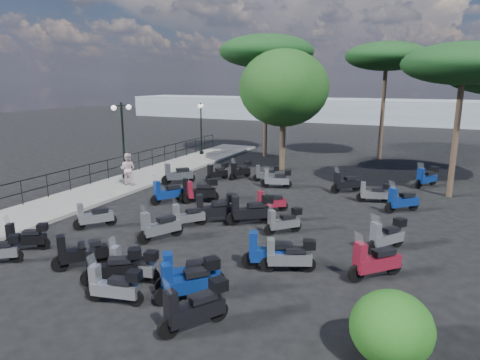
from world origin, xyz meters
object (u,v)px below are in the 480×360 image
at_px(scooter_1, 27,237).
at_px(scooter_30, 215,209).
at_px(scooter_3, 199,191).
at_px(scooter_23, 374,193).
at_px(scooter_27, 387,236).
at_px(scooter_31, 133,266).
at_px(pine_2, 266,52).
at_px(lamp_post_2, 201,125).
at_px(scooter_2, 94,217).
at_px(scooter_7, 80,253).
at_px(scooter_18, 195,308).
at_px(scooter_13, 114,287).
at_px(scooter_19, 189,281).
at_px(scooter_22, 346,183).
at_px(pedestrian_far, 128,169).
at_px(scooter_6, 113,267).
at_px(scooter_20, 271,253).
at_px(scooter_4, 178,175).
at_px(scooter_28, 402,201).
at_px(broadleaf_tree, 284,88).
at_px(scooter_15, 187,217).
at_px(scooter_9, 167,193).
at_px(scooter_16, 270,202).
at_px(scooter_32, 217,172).
at_px(scooter_21, 284,222).
at_px(scooter_5, 241,171).
at_px(scooter_12, 189,274).
at_px(scooter_25, 289,256).
at_px(pine_3, 464,64).
at_px(scooter_11, 267,174).
at_px(scooter_8, 159,227).
at_px(scooter_17, 277,179).
at_px(scooter_29, 427,177).
at_px(scooter_26, 375,262).

bearing_deg(scooter_1, scooter_30, -71.09).
distance_m(scooter_3, scooter_23, 8.00).
relative_size(scooter_27, scooter_31, 0.91).
relative_size(scooter_27, pine_2, 0.17).
relative_size(lamp_post_2, scooter_2, 2.82).
distance_m(scooter_7, scooter_18, 4.95).
xyz_separation_m(scooter_2, scooter_13, (4.52, -4.15, 0.03)).
distance_m(scooter_2, scooter_19, 6.93).
bearing_deg(scooter_22, pedestrian_far, 65.74).
height_order(scooter_6, scooter_20, scooter_20).
distance_m(scooter_4, pine_2, 12.27).
bearing_deg(scooter_19, scooter_28, -70.41).
relative_size(scooter_28, broadleaf_tree, 0.19).
xyz_separation_m(scooter_15, scooter_28, (7.29, 5.44, 0.06)).
xyz_separation_m(pedestrian_far, scooter_9, (3.53, -1.65, -0.50)).
xyz_separation_m(scooter_16, scooter_19, (0.76, -7.91, 0.10)).
bearing_deg(scooter_32, scooter_21, 156.26).
xyz_separation_m(scooter_2, scooter_6, (3.78, -3.35, 0.06)).
xyz_separation_m(scooter_5, scooter_18, (5.33, -14.27, 0.06)).
height_order(scooter_16, pine_2, pine_2).
height_order(scooter_12, scooter_25, scooter_12).
relative_size(broadleaf_tree, pine_3, 1.02).
bearing_deg(scooter_2, lamp_post_2, -36.94).
relative_size(pedestrian_far, pine_3, 0.23).
bearing_deg(scooter_16, scooter_7, 118.65).
height_order(scooter_23, pine_2, pine_2).
distance_m(pedestrian_far, scooter_16, 8.33).
bearing_deg(scooter_12, scooter_7, 52.27).
xyz_separation_m(scooter_4, scooter_28, (11.43, -0.36, -0.03)).
bearing_deg(scooter_32, scooter_30, 139.89).
relative_size(scooter_20, scooter_23, 1.18).
distance_m(scooter_11, scooter_20, 11.24).
bearing_deg(scooter_13, scooter_27, -53.55).
relative_size(scooter_5, broadleaf_tree, 0.20).
height_order(scooter_8, scooter_25, scooter_8).
bearing_deg(scooter_22, scooter_21, 128.92).
height_order(scooter_6, broadleaf_tree, broadleaf_tree).
height_order(scooter_2, scooter_15, scooter_2).
distance_m(scooter_18, scooter_22, 13.60).
bearing_deg(scooter_20, lamp_post_2, 13.45).
xyz_separation_m(scooter_1, scooter_17, (4.70, 11.27, 0.04)).
xyz_separation_m(pedestrian_far, scooter_4, (1.92, 1.73, -0.47)).
xyz_separation_m(scooter_5, scooter_21, (5.14, -7.54, -0.01)).
bearing_deg(scooter_15, pine_2, -39.48).
distance_m(scooter_7, scooter_30, 5.66).
bearing_deg(scooter_6, scooter_12, -110.99).
bearing_deg(scooter_7, scooter_6, -156.12).
relative_size(lamp_post_2, scooter_30, 2.33).
distance_m(scooter_1, scooter_29, 18.92).
bearing_deg(scooter_26, scooter_13, 79.10).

